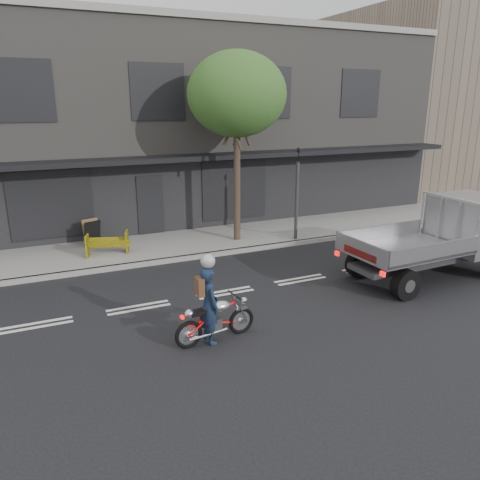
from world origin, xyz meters
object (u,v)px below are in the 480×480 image
at_px(motorcycle, 216,319).
at_px(flatbed_ute, 459,228).
at_px(sandwich_board, 92,234).
at_px(construction_barrier, 108,245).
at_px(traffic_light_pole, 297,199).
at_px(rider, 209,305).
at_px(street_tree, 237,95).

relative_size(motorcycle, flatbed_ute, 0.37).
distance_m(flatbed_ute, sandwich_board, 12.02).
xyz_separation_m(flatbed_ute, construction_barrier, (-9.60, 5.42, -0.84)).
bearing_deg(flatbed_ute, traffic_light_pole, 120.14).
bearing_deg(traffic_light_pole, motorcycle, -133.35).
bearing_deg(flatbed_ute, construction_barrier, 148.42).
bearing_deg(flatbed_ute, motorcycle, -174.82).
relative_size(motorcycle, rider, 1.12).
height_order(motorcycle, rider, rider).
relative_size(flatbed_ute, sandwich_board, 5.65).
bearing_deg(sandwich_board, motorcycle, -98.96).
relative_size(flatbed_ute, construction_barrier, 3.82).
height_order(traffic_light_pole, construction_barrier, traffic_light_pole).
relative_size(street_tree, motorcycle, 3.49).
height_order(rider, flatbed_ute, flatbed_ute).
xyz_separation_m(street_tree, motorcycle, (-3.40, -6.57, -4.77)).
height_order(street_tree, flatbed_ute, street_tree).
relative_size(street_tree, sandwich_board, 7.20).
relative_size(construction_barrier, sandwich_board, 1.48).
distance_m(street_tree, motorcycle, 8.80).
relative_size(street_tree, traffic_light_pole, 1.93).
xyz_separation_m(street_tree, traffic_light_pole, (2.00, -0.85, -3.63)).
xyz_separation_m(rider, sandwich_board, (-1.45, 7.78, -0.24)).
xyz_separation_m(motorcycle, sandwich_board, (-1.60, 7.78, 0.11)).
bearing_deg(construction_barrier, sandwich_board, 104.70).
bearing_deg(street_tree, sandwich_board, 166.38).
height_order(traffic_light_pole, motorcycle, traffic_light_pole).
xyz_separation_m(motorcycle, rider, (-0.15, -0.00, 0.35)).
distance_m(motorcycle, rider, 0.38).
xyz_separation_m(traffic_light_pole, rider, (-5.55, -5.72, -0.79)).
bearing_deg(construction_barrier, street_tree, 0.98).
distance_m(street_tree, rider, 8.68).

